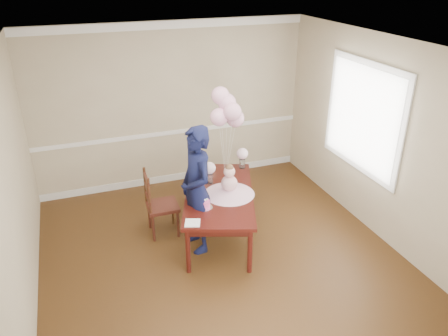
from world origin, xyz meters
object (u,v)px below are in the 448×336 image
Objects in this scene: dining_table_top at (219,194)px; birthday_cake at (205,204)px; woman at (197,190)px; dining_chair_seat at (163,206)px.

dining_table_top is 0.45m from birthday_cake.
dining_table_top is at bearing 109.49° from woman.
birthday_cake is 0.32× the size of dining_chair_seat.
woman is (0.36, -0.49, 0.43)m from dining_chair_seat.
woman reaches higher than dining_chair_seat.
woman is at bearing -51.83° from dining_chair_seat.
dining_chair_seat is (-0.42, 0.64, -0.30)m from birthday_cake.
dining_table_top is 1.05× the size of woman.
dining_chair_seat is at bearing 123.17° from birthday_cake.
dining_table_top is at bearing 46.19° from birthday_cake.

